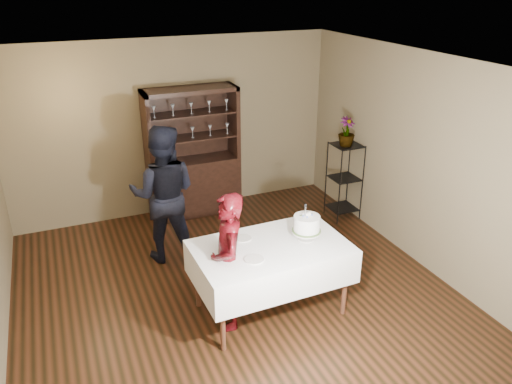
% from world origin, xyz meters
% --- Properties ---
extents(floor, '(5.00, 5.00, 0.00)m').
position_xyz_m(floor, '(0.00, 0.00, 0.00)').
color(floor, black).
rests_on(floor, ground).
extents(ceiling, '(5.00, 5.00, 0.00)m').
position_xyz_m(ceiling, '(0.00, 0.00, 2.70)').
color(ceiling, silver).
rests_on(ceiling, back_wall).
extents(back_wall, '(5.00, 0.02, 2.70)m').
position_xyz_m(back_wall, '(0.00, 2.50, 1.35)').
color(back_wall, '#75674B').
rests_on(back_wall, floor).
extents(wall_right, '(0.02, 5.00, 2.70)m').
position_xyz_m(wall_right, '(2.50, 0.00, 1.35)').
color(wall_right, '#75674B').
rests_on(wall_right, floor).
extents(china_hutch, '(1.40, 0.48, 2.00)m').
position_xyz_m(china_hutch, '(0.20, 2.25, 0.66)').
color(china_hutch, black).
rests_on(china_hutch, floor).
extents(plant_etagere, '(0.42, 0.42, 1.20)m').
position_xyz_m(plant_etagere, '(2.28, 1.20, 0.65)').
color(plant_etagere, black).
rests_on(plant_etagere, floor).
extents(cake_table, '(1.69, 1.07, 0.83)m').
position_xyz_m(cake_table, '(0.26, -0.53, 0.64)').
color(cake_table, white).
rests_on(cake_table, floor).
extents(woman, '(0.46, 0.62, 1.54)m').
position_xyz_m(woman, '(-0.24, -0.55, 0.77)').
color(woman, '#340407').
rests_on(woman, floor).
extents(man, '(1.08, 0.96, 1.84)m').
position_xyz_m(man, '(-0.53, 1.07, 0.92)').
color(man, black).
rests_on(man, floor).
extents(cake, '(0.35, 0.35, 0.45)m').
position_xyz_m(cake, '(0.68, -0.55, 1.01)').
color(cake, silver).
rests_on(cake, cake_table).
extents(plate_near, '(0.25, 0.25, 0.01)m').
position_xyz_m(plate_near, '(-0.02, -0.72, 0.84)').
color(plate_near, silver).
rests_on(plate_near, cake_table).
extents(plate_far, '(0.21, 0.21, 0.01)m').
position_xyz_m(plate_far, '(0.04, -0.27, 0.84)').
color(plate_far, silver).
rests_on(plate_far, cake_table).
extents(potted_plant, '(0.28, 0.28, 0.43)m').
position_xyz_m(potted_plant, '(2.23, 1.16, 1.40)').
color(potted_plant, '#476731').
rests_on(potted_plant, plant_etagere).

